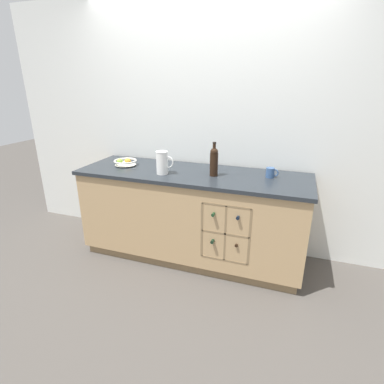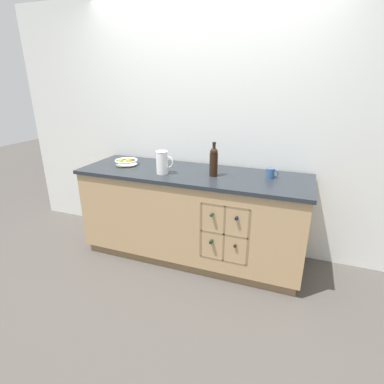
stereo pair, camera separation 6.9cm
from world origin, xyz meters
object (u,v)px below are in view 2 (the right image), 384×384
object	(u,v)px
standing_wine_bottle	(214,161)
fruit_bowl	(126,161)
ceramic_mug	(271,173)
white_pitcher	(162,162)

from	to	relation	value
standing_wine_bottle	fruit_bowl	bearing A→B (deg)	177.62
standing_wine_bottle	ceramic_mug	bearing A→B (deg)	13.19
fruit_bowl	white_pitcher	bearing A→B (deg)	-16.13
fruit_bowl	white_pitcher	distance (m)	0.51
ceramic_mug	standing_wine_bottle	xyz separation A→B (m)	(-0.50, -0.12, 0.09)
ceramic_mug	fruit_bowl	bearing A→B (deg)	-176.96
fruit_bowl	standing_wine_bottle	distance (m)	0.96
fruit_bowl	ceramic_mug	bearing A→B (deg)	3.04
ceramic_mug	standing_wine_bottle	size ratio (longest dim) A/B	0.36
white_pitcher	ceramic_mug	bearing A→B (deg)	12.72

